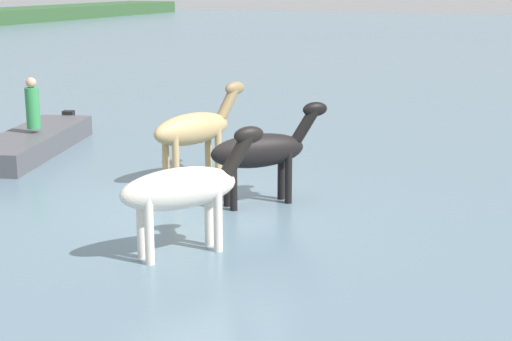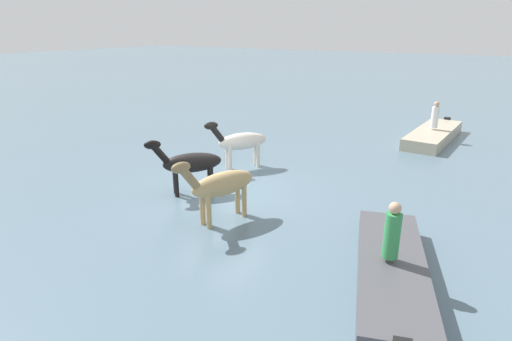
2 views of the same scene
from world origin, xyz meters
name	(u,v)px [view 1 (image 1 of 2)]	position (x,y,z in m)	size (l,w,h in m)	color
ground_plane	(208,209)	(0.00, 0.00, 0.00)	(153.51, 153.51, 0.00)	slate
horse_mid_herd	(195,129)	(1.82, 1.22, 1.04)	(2.41, 1.20, 1.90)	tan
horse_rear_stallion	(185,188)	(-2.18, -0.76, 1.01)	(2.13, 1.68, 1.84)	silver
horse_lead	(262,151)	(0.70, -0.75, 0.99)	(1.99, 1.79, 1.81)	black
boat_dinghy_port	(33,146)	(2.39, 5.88, 0.17)	(4.98, 2.67, 0.74)	#4C4C51
person_helmsman_aft	(33,105)	(2.39, 5.79, 1.14)	(0.32, 0.32, 1.19)	#338C4C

